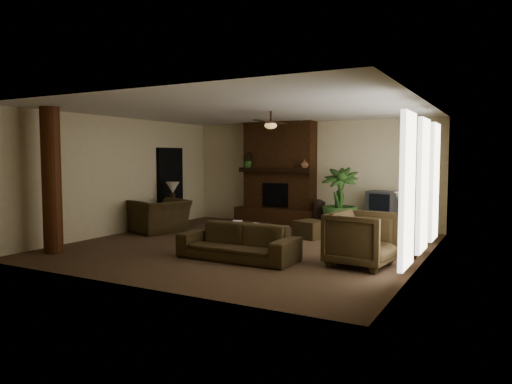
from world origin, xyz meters
The scene contains 23 objects.
room_shell centered at (0.00, 0.00, 1.40)m, with size 7.00×7.00×7.00m.
fireplace centered at (-0.80, 3.22, 1.16)m, with size 2.40×0.70×2.80m.
windows centered at (3.45, 0.20, 1.35)m, with size 0.08×3.65×2.35m.
log_column centered at (-2.95, -2.40, 1.40)m, with size 0.36×0.36×2.80m, color #592D16.
doorway centered at (-3.44, 1.80, 1.05)m, with size 0.10×1.00×2.10m, color black.
ceiling_fan centered at (0.40, 0.30, 2.53)m, with size 1.35×1.35×0.37m.
sofa centered at (0.51, -1.24, 0.43)m, with size 2.18×0.64×0.85m, color #3E301A.
armchair_left centered at (-2.76, 0.53, 0.54)m, with size 1.23×0.80×1.07m, color #3E301A.
armchair_right centered at (2.63, -0.73, 0.51)m, with size 1.00×0.93×1.02m, color #3E301A.
coffee_table centered at (-0.30, 0.25, 0.37)m, with size 1.20×0.70×0.43m.
ottoman centered at (0.81, 1.51, 0.20)m, with size 0.60×0.60×0.40m, color #3E301A.
tv_stand centered at (2.09, 3.15, 0.25)m, with size 0.85×0.50×0.50m, color #B1B1B3.
tv centered at (2.04, 3.14, 0.76)m, with size 0.73×0.64×0.52m.
floor_vase centered at (0.49, 2.88, 0.43)m, with size 0.34×0.34×0.77m.
floor_plant centered at (1.15, 2.56, 0.45)m, with size 0.89×1.60×0.89m, color #2E5221.
side_table_left centered at (-2.96, 1.32, 0.28)m, with size 0.50×0.50×0.55m, color black.
lamp_left centered at (-2.97, 1.31, 1.00)m, with size 0.42×0.42×0.65m.
side_table_right centered at (3.05, 0.47, 0.28)m, with size 0.50×0.50×0.55m, color black.
lamp_right centered at (3.08, 0.43, 1.00)m, with size 0.43×0.43×0.65m.
mantel_plant centered at (-1.59, 2.91, 1.72)m, with size 0.38×0.42×0.33m, color #2E5221.
mantel_vase centered at (0.06, 2.94, 1.67)m, with size 0.22×0.23×0.22m, color brown.
book_a centered at (-0.53, 0.29, 0.57)m, with size 0.22×0.03×0.29m, color #999999.
book_b centered at (-0.05, 0.21, 0.58)m, with size 0.21×0.02×0.29m, color #999999.
Camera 1 is at (4.81, -8.52, 1.85)m, focal length 33.26 mm.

